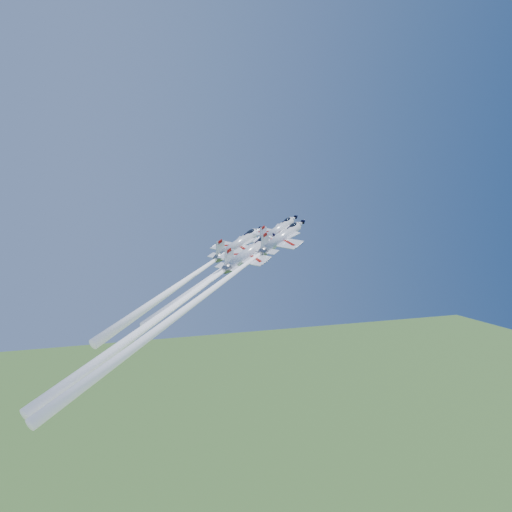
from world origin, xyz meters
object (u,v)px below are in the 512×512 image
object	(u,v)px
jet_left	(196,273)
jet_right	(208,293)
jet_lead	(236,260)
jet_slot	(183,300)

from	to	relation	value
jet_left	jet_right	size ratio (longest dim) A/B	0.65
jet_left	jet_right	xyz separation A→B (m)	(-1.55, -14.29, -1.59)
jet_lead	jet_slot	distance (m)	15.52
jet_lead	jet_slot	world-z (taller)	jet_lead
jet_right	jet_left	bearing A→B (deg)	139.84
jet_right	jet_slot	size ratio (longest dim) A/B	1.20
jet_lead	jet_left	size ratio (longest dim) A/B	0.97
jet_lead	jet_slot	bearing A→B (deg)	-89.83
jet_right	jet_slot	world-z (taller)	jet_right
jet_lead	jet_slot	size ratio (longest dim) A/B	0.76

